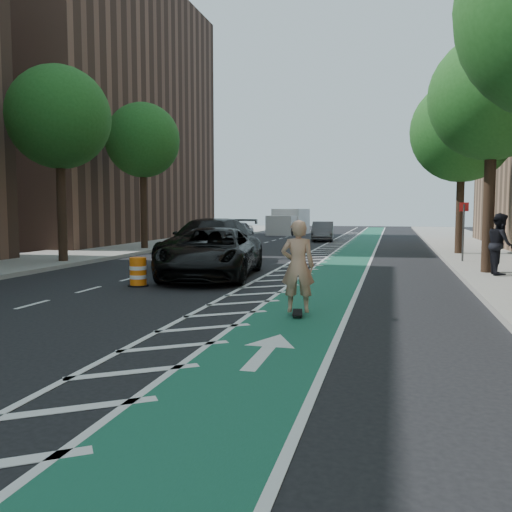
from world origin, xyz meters
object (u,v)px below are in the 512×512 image
(skateboarder, at_px, (298,266))
(suv_far, at_px, (209,242))
(suv_near, at_px, (212,253))
(barrel_a, at_px, (138,273))

(skateboarder, relative_size, suv_far, 0.30)
(skateboarder, distance_m, suv_near, 6.73)
(skateboarder, bearing_deg, suv_far, -70.88)
(skateboarder, relative_size, barrel_a, 2.30)
(suv_near, relative_size, suv_far, 0.92)
(suv_far, bearing_deg, skateboarder, -58.78)
(suv_far, bearing_deg, barrel_a, -87.56)
(suv_far, relative_size, barrel_a, 7.64)
(suv_near, bearing_deg, suv_far, 103.69)
(suv_far, bearing_deg, suv_near, -67.27)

